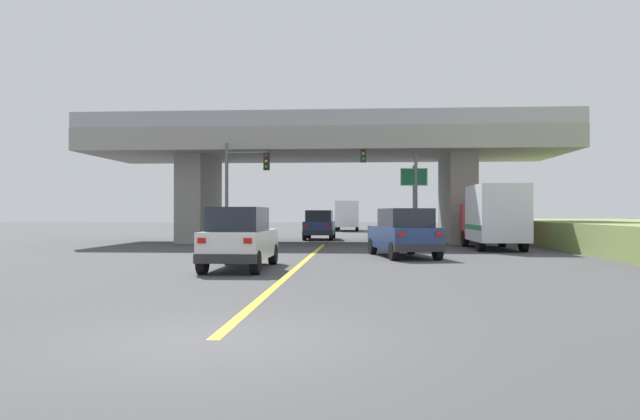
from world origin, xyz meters
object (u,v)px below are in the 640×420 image
at_px(semi_truck_distant, 347,215).
at_px(traffic_signal_farside, 241,180).
at_px(suv_lead, 240,238).
at_px(suv_crossing, 404,233).
at_px(highway_sign, 414,187).
at_px(traffic_signal_nearside, 398,175).
at_px(box_truck, 494,216).
at_px(sedan_oncoming, 320,225).

bearing_deg(semi_truck_distant, traffic_signal_farside, -99.91).
xyz_separation_m(suv_lead, suv_crossing, (5.71, 5.73, 0.00)).
bearing_deg(suv_lead, highway_sign, 65.95).
xyz_separation_m(traffic_signal_farside, semi_truck_distant, (5.20, 29.76, -2.01)).
bearing_deg(highway_sign, traffic_signal_nearside, -123.30).
relative_size(suv_crossing, traffic_signal_farside, 0.89).
height_order(suv_crossing, highway_sign, highway_sign).
bearing_deg(traffic_signal_nearside, suv_crossing, -91.91).
bearing_deg(suv_crossing, traffic_signal_farside, 126.39).
distance_m(suv_crossing, traffic_signal_farside, 11.47).
relative_size(suv_crossing, semi_truck_distant, 0.70).
xyz_separation_m(suv_lead, semi_truck_distant, (2.59, 42.94, 0.59)).
distance_m(suv_crossing, semi_truck_distant, 37.34).
relative_size(traffic_signal_nearside, highway_sign, 1.33).
bearing_deg(traffic_signal_nearside, suv_lead, -112.94).
bearing_deg(box_truck, suv_lead, -132.81).
bearing_deg(semi_truck_distant, suv_lead, -93.45).
height_order(highway_sign, semi_truck_distant, highway_sign).
height_order(box_truck, traffic_signal_farside, traffic_signal_farside).
distance_m(suv_lead, traffic_signal_farside, 13.68).
relative_size(suv_lead, semi_truck_distant, 0.66).
bearing_deg(highway_sign, semi_truck_distant, 99.23).
distance_m(box_truck, highway_sign, 5.83).
height_order(box_truck, highway_sign, highway_sign).
bearing_deg(sedan_oncoming, traffic_signal_farside, -112.06).
relative_size(box_truck, sedan_oncoming, 1.39).
relative_size(suv_lead, sedan_oncoming, 1.03).
bearing_deg(semi_truck_distant, sedan_oncoming, -94.13).
relative_size(suv_crossing, box_truck, 0.79).
distance_m(sedan_oncoming, highway_sign, 9.18).
bearing_deg(traffic_signal_farside, box_truck, -7.38).
xyz_separation_m(suv_lead, traffic_signal_farside, (-2.61, 13.18, 2.60)).
xyz_separation_m(suv_lead, traffic_signal_nearside, (5.99, 14.16, 2.94)).
bearing_deg(traffic_signal_farside, semi_truck_distant, 80.09).
bearing_deg(highway_sign, suv_crossing, -97.41).
distance_m(traffic_signal_nearside, traffic_signal_farside, 8.67).
bearing_deg(box_truck, semi_truck_distant, 104.32).
relative_size(sedan_oncoming, semi_truck_distant, 0.64).
distance_m(box_truck, semi_truck_distant, 32.48).
height_order(suv_crossing, traffic_signal_farside, traffic_signal_farside).
height_order(suv_lead, semi_truck_distant, semi_truck_distant).
height_order(traffic_signal_farside, highway_sign, traffic_signal_farside).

